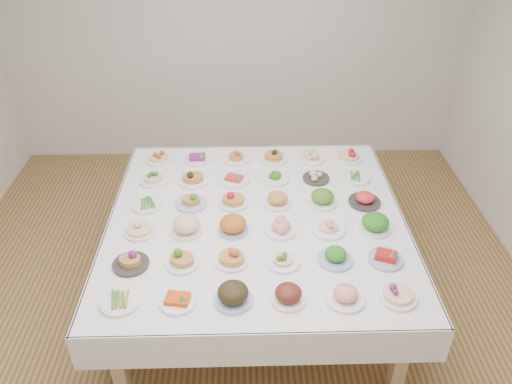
{
  "coord_description": "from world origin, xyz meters",
  "views": [
    {
      "loc": [
        0.09,
        -2.83,
        3.01
      ],
      "look_at": [
        0.17,
        0.33,
        0.88
      ],
      "focal_mm": 35.0,
      "sensor_mm": 36.0,
      "label": 1
    }
  ],
  "objects_px": {
    "display_table": "(257,224)",
    "dish_0": "(120,300)",
    "dish_18": "(147,204)",
    "dish_35": "(349,153)"
  },
  "relations": [
    {
      "from": "display_table",
      "to": "dish_0",
      "type": "distance_m",
      "value": 1.2
    },
    {
      "from": "dish_18",
      "to": "display_table",
      "type": "bearing_deg",
      "value": -11.24
    },
    {
      "from": "display_table",
      "to": "dish_35",
      "type": "xyz_separation_m",
      "value": [
        0.85,
        0.85,
        0.13
      ]
    },
    {
      "from": "dish_0",
      "to": "dish_35",
      "type": "height_order",
      "value": "dish_35"
    },
    {
      "from": "display_table",
      "to": "dish_0",
      "type": "bearing_deg",
      "value": -135.32
    },
    {
      "from": "display_table",
      "to": "dish_18",
      "type": "bearing_deg",
      "value": 168.76
    },
    {
      "from": "dish_0",
      "to": "display_table",
      "type": "bearing_deg",
      "value": 44.68
    },
    {
      "from": "display_table",
      "to": "dish_0",
      "type": "relative_size",
      "value": 9.01
    },
    {
      "from": "dish_35",
      "to": "dish_18",
      "type": "bearing_deg",
      "value": -158.17
    },
    {
      "from": "display_table",
      "to": "dish_0",
      "type": "xyz_separation_m",
      "value": [
        -0.85,
        -0.84,
        0.09
      ]
    }
  ]
}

